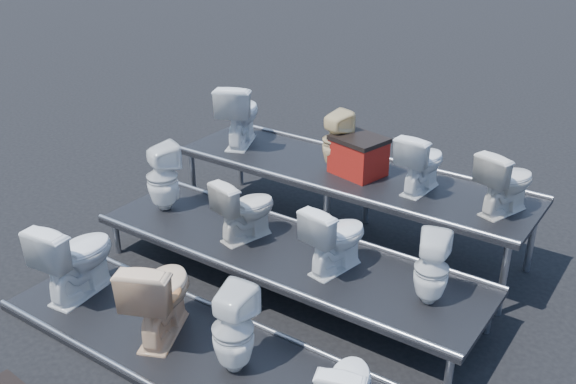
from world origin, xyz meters
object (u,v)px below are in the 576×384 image
Objects in this scene: toilet_4 at (162,177)px; toilet_5 at (245,208)px; toilet_7 at (432,269)px; toilet_6 at (336,237)px; toilet_9 at (336,140)px; toilet_11 at (506,181)px; red_crate at (358,158)px; toilet_0 at (76,256)px; toilet_8 at (239,113)px; toilet_2 at (233,330)px; toilet_1 at (160,294)px; toilet_10 at (422,162)px.

toilet_4 is 1.18m from toilet_5.
toilet_5 is at bearing -14.51° from toilet_7.
toilet_9 reaches higher than toilet_6.
toilet_4 is 3.66m from toilet_11.
red_crate is at bearing -98.91° from toilet_5.
toilet_0 is 3.43m from toilet_7.
red_crate is at bearing 19.66° from toilet_11.
toilet_9 is (0.29, 1.30, 0.40)m from toilet_5.
red_crate is (1.76, 1.31, 0.20)m from toilet_4.
toilet_6 is 0.87× the size of toilet_8.
toilet_2 is at bearing 103.70° from toilet_8.
toilet_0 is 1.74m from toilet_5.
toilet_1 is at bearing 100.12° from toilet_9.
toilet_11 reaches higher than toilet_6.
toilet_10 is 1.20× the size of red_crate.
toilet_7 reaches higher than toilet_1.
toilet_11 is at bearing -164.02° from toilet_9.
toilet_8 is (0.02, 2.60, 0.77)m from toilet_0.
toilet_1 is 1.09× the size of toilet_4.
toilet_6 reaches higher than toilet_5.
toilet_0 is 1.99m from toilet_2.
toilet_11 reaches higher than toilet_7.
toilet_9 is at bearing 156.57° from toilet_8.
toilet_11 is at bearing -148.48° from toilet_0.
toilet_7 is at bearing -171.20° from toilet_1.
toilet_9 reaches higher than toilet_0.
toilet_4 is 1.13× the size of toilet_6.
toilet_6 reaches higher than toilet_0.
toilet_6 is at bearing -55.85° from red_crate.
toilet_9 is 1.25× the size of red_crate.
toilet_11 is at bearing -121.69° from toilet_2.
toilet_8 is 3.32m from toilet_11.
toilet_2 is 3.36m from toilet_8.
toilet_11 is 1.21× the size of red_crate.
red_crate is at bearing -56.41° from toilet_7.
toilet_9 reaches higher than toilet_7.
toilet_8 is at bearing -166.26° from red_crate.
toilet_7 is 1.98m from red_crate.
red_crate reaches higher than toilet_5.
toilet_8 is (-1.09, 1.30, 0.46)m from toilet_5.
toilet_6 is (2.26, 0.00, -0.04)m from toilet_4.
toilet_1 is at bearing 62.10° from toilet_6.
toilet_8 reaches higher than toilet_7.
toilet_6 is (0.21, 1.30, 0.35)m from toilet_2.
toilet_11 reaches higher than toilet_10.
red_crate is (-0.29, 2.61, 0.60)m from toilet_2.
toilet_5 is at bearing -112.80° from toilet_1.
toilet_4 reaches higher than toilet_0.
toilet_2 is at bearing 92.08° from toilet_6.
toilet_4 is at bearing 62.97° from toilet_8.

